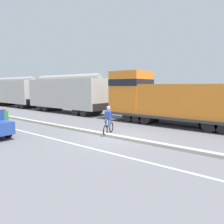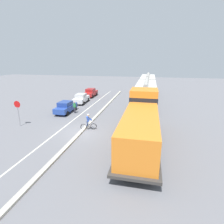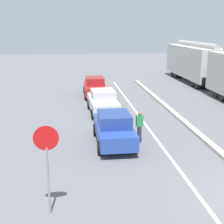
{
  "view_description": "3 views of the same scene",
  "coord_description": "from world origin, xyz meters",
  "px_view_note": "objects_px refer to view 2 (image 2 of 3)",
  "views": [
    {
      "loc": [
        -9.66,
        -7.74,
        2.97
      ],
      "look_at": [
        1.13,
        1.0,
        1.3
      ],
      "focal_mm": 35.0,
      "sensor_mm": 36.0,
      "label": 1
    },
    {
      "loc": [
        6.63,
        -15.63,
        7.22
      ],
      "look_at": [
        2.73,
        2.25,
        1.67
      ],
      "focal_mm": 28.0,
      "sensor_mm": 36.0,
      "label": 2
    },
    {
      "loc": [
        -6.54,
        -8.61,
        5.65
      ],
      "look_at": [
        -4.62,
        7.23,
        1.29
      ],
      "focal_mm": 50.0,
      "sensor_mm": 36.0,
      "label": 3
    }
  ],
  "objects_px": {
    "locomotive": "(141,122)",
    "parked_car_red": "(91,93)",
    "parked_car_blue": "(66,107)",
    "cyclist": "(88,122)",
    "hopper_car_lead": "(146,94)",
    "stop_sign": "(18,109)",
    "parked_car_white": "(81,98)",
    "hopper_car_middle": "(148,84)",
    "pedestrian_by_cars": "(75,107)"
  },
  "relations": [
    {
      "from": "hopper_car_lead",
      "to": "parked_car_red",
      "type": "relative_size",
      "value": 2.52
    },
    {
      "from": "hopper_car_middle",
      "to": "parked_car_red",
      "type": "bearing_deg",
      "value": -151.66
    },
    {
      "from": "parked_car_white",
      "to": "pedestrian_by_cars",
      "type": "height_order",
      "value": "same"
    },
    {
      "from": "cyclist",
      "to": "stop_sign",
      "type": "distance_m",
      "value": 8.02
    },
    {
      "from": "hopper_car_lead",
      "to": "cyclist",
      "type": "distance_m",
      "value": 12.14
    },
    {
      "from": "hopper_car_middle",
      "to": "stop_sign",
      "type": "bearing_deg",
      "value": -120.54
    },
    {
      "from": "pedestrian_by_cars",
      "to": "parked_car_red",
      "type": "bearing_deg",
      "value": 97.68
    },
    {
      "from": "parked_car_blue",
      "to": "stop_sign",
      "type": "distance_m",
      "value": 6.48
    },
    {
      "from": "locomotive",
      "to": "pedestrian_by_cars",
      "type": "xyz_separation_m",
      "value": [
        -9.45,
        6.68,
        -0.95
      ]
    },
    {
      "from": "locomotive",
      "to": "parked_car_blue",
      "type": "relative_size",
      "value": 2.76
    },
    {
      "from": "parked_car_blue",
      "to": "cyclist",
      "type": "bearing_deg",
      "value": -44.93
    },
    {
      "from": "parked_car_red",
      "to": "stop_sign",
      "type": "distance_m",
      "value": 17.21
    },
    {
      "from": "locomotive",
      "to": "parked_car_white",
      "type": "bearing_deg",
      "value": 131.07
    },
    {
      "from": "parked_car_white",
      "to": "locomotive",
      "type": "bearing_deg",
      "value": -48.93
    },
    {
      "from": "hopper_car_lead",
      "to": "parked_car_red",
      "type": "bearing_deg",
      "value": 152.56
    },
    {
      "from": "locomotive",
      "to": "parked_car_red",
      "type": "bearing_deg",
      "value": 121.55
    },
    {
      "from": "parked_car_blue",
      "to": "cyclist",
      "type": "xyz_separation_m",
      "value": [
        5.17,
        -5.16,
        0.0
      ]
    },
    {
      "from": "hopper_car_middle",
      "to": "pedestrian_by_cars",
      "type": "xyz_separation_m",
      "value": [
        -9.45,
        -17.07,
        -1.23
      ]
    },
    {
      "from": "locomotive",
      "to": "stop_sign",
      "type": "height_order",
      "value": "locomotive"
    },
    {
      "from": "locomotive",
      "to": "parked_car_red",
      "type": "height_order",
      "value": "locomotive"
    },
    {
      "from": "hopper_car_lead",
      "to": "cyclist",
      "type": "bearing_deg",
      "value": -117.61
    },
    {
      "from": "hopper_car_lead",
      "to": "parked_car_blue",
      "type": "bearing_deg",
      "value": -152.76
    },
    {
      "from": "hopper_car_middle",
      "to": "pedestrian_by_cars",
      "type": "bearing_deg",
      "value": -118.96
    },
    {
      "from": "parked_car_white",
      "to": "stop_sign",
      "type": "height_order",
      "value": "stop_sign"
    },
    {
      "from": "hopper_car_lead",
      "to": "pedestrian_by_cars",
      "type": "height_order",
      "value": "hopper_car_lead"
    },
    {
      "from": "hopper_car_middle",
      "to": "cyclist",
      "type": "bearing_deg",
      "value": -104.08
    },
    {
      "from": "locomotive",
      "to": "cyclist",
      "type": "xyz_separation_m",
      "value": [
        -5.59,
        1.46,
        -0.98
      ]
    },
    {
      "from": "parked_car_red",
      "to": "cyclist",
      "type": "relative_size",
      "value": 2.45
    },
    {
      "from": "hopper_car_lead",
      "to": "stop_sign",
      "type": "relative_size",
      "value": 3.68
    },
    {
      "from": "hopper_car_middle",
      "to": "parked_car_red",
      "type": "height_order",
      "value": "hopper_car_middle"
    },
    {
      "from": "hopper_car_lead",
      "to": "locomotive",
      "type": "bearing_deg",
      "value": -90.0
    },
    {
      "from": "hopper_car_lead",
      "to": "pedestrian_by_cars",
      "type": "xyz_separation_m",
      "value": [
        -9.45,
        -5.47,
        -1.23
      ]
    },
    {
      "from": "pedestrian_by_cars",
      "to": "stop_sign",
      "type": "bearing_deg",
      "value": -124.87
    },
    {
      "from": "cyclist",
      "to": "stop_sign",
      "type": "xyz_separation_m",
      "value": [
        -7.91,
        -0.59,
        1.21
      ]
    },
    {
      "from": "hopper_car_lead",
      "to": "parked_car_blue",
      "type": "relative_size",
      "value": 2.51
    },
    {
      "from": "stop_sign",
      "to": "hopper_car_lead",
      "type": "bearing_deg",
      "value": 39.9
    },
    {
      "from": "parked_car_white",
      "to": "parked_car_red",
      "type": "height_order",
      "value": "same"
    },
    {
      "from": "locomotive",
      "to": "parked_car_white",
      "type": "relative_size",
      "value": 2.72
    },
    {
      "from": "locomotive",
      "to": "hopper_car_middle",
      "type": "bearing_deg",
      "value": 90.0
    },
    {
      "from": "parked_car_white",
      "to": "parked_car_blue",
      "type": "bearing_deg",
      "value": -89.87
    },
    {
      "from": "parked_car_white",
      "to": "cyclist",
      "type": "distance_m",
      "value": 12.07
    },
    {
      "from": "locomotive",
      "to": "hopper_car_middle",
      "type": "xyz_separation_m",
      "value": [
        0.0,
        23.76,
        0.28
      ]
    },
    {
      "from": "locomotive",
      "to": "parked_car_red",
      "type": "relative_size",
      "value": 2.76
    },
    {
      "from": "parked_car_white",
      "to": "stop_sign",
      "type": "distance_m",
      "value": 11.88
    },
    {
      "from": "locomotive",
      "to": "parked_car_blue",
      "type": "height_order",
      "value": "locomotive"
    },
    {
      "from": "parked_car_blue",
      "to": "cyclist",
      "type": "distance_m",
      "value": 7.3
    },
    {
      "from": "parked_car_blue",
      "to": "cyclist",
      "type": "relative_size",
      "value": 2.46
    },
    {
      "from": "parked_car_red",
      "to": "pedestrian_by_cars",
      "type": "relative_size",
      "value": 2.6
    },
    {
      "from": "parked_car_white",
      "to": "stop_sign",
      "type": "bearing_deg",
      "value": -103.34
    },
    {
      "from": "parked_car_blue",
      "to": "pedestrian_by_cars",
      "type": "height_order",
      "value": "same"
    }
  ]
}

